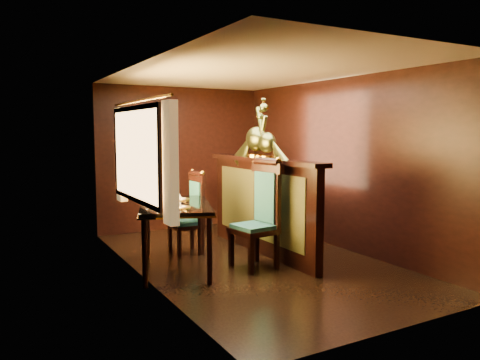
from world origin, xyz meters
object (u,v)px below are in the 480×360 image
Objects in this scene: chair_left at (262,209)px; dining_table at (175,210)px; peacock_left at (267,133)px; peacock_right at (256,128)px; chair_right at (193,210)px.

dining_table is at bearing 152.31° from chair_left.
peacock_left is at bearing 44.19° from chair_left.
peacock_left is at bearing -90.00° from peacock_right.
peacock_left is at bearing -36.80° from chair_right.
peacock_right is at bearing 90.00° from peacock_left.
chair_left is at bearing -1.03° from dining_table.
chair_right is 1.51m from peacock_left.
chair_right is (0.53, 0.67, -0.14)m from dining_table.
peacock_left reaches higher than chair_right.
peacock_right is at bearing -21.77° from chair_right.
chair_left is 1.71× the size of peacock_right.
chair_left is at bearing -115.31° from peacock_right.
dining_table is at bearing -166.22° from peacock_right.
peacock_left is (0.85, -0.62, 1.08)m from chair_right.
peacock_right is (1.38, 0.34, 1.01)m from dining_table.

